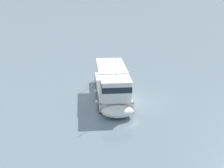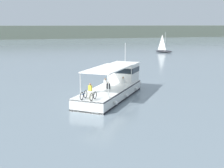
# 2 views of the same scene
# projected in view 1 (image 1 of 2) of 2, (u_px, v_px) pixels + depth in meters

# --- Properties ---
(ground_plane) EXTENTS (400.00, 400.00, 0.00)m
(ground_plane) POSITION_uv_depth(u_px,v_px,m) (127.00, 101.00, 34.76)
(ground_plane) COLOR slate
(ferry_main) EXTENTS (10.14, 12.00, 5.32)m
(ferry_main) POSITION_uv_depth(u_px,v_px,m) (113.00, 90.00, 34.72)
(ferry_main) COLOR white
(ferry_main) RESTS_ON ground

